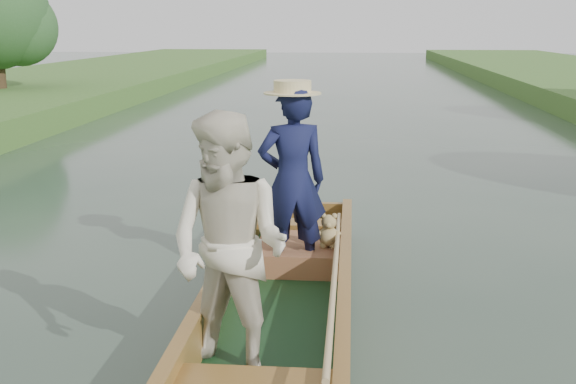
{
  "coord_description": "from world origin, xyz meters",
  "views": [
    {
      "loc": [
        0.54,
        -5.49,
        2.36
      ],
      "look_at": [
        0.0,
        0.6,
        0.95
      ],
      "focal_mm": 45.0,
      "sensor_mm": 36.0,
      "label": 1
    }
  ],
  "objects": [
    {
      "name": "punt",
      "position": [
        -0.08,
        -0.16,
        0.65
      ],
      "size": [
        1.31,
        5.0,
        1.87
      ],
      "color": "#133317",
      "rests_on": "ground"
    },
    {
      "name": "ground",
      "position": [
        0.0,
        0.0,
        0.0
      ],
      "size": [
        120.0,
        120.0,
        0.0
      ],
      "primitive_type": "plane",
      "color": "#283D30",
      "rests_on": "ground"
    },
    {
      "name": "trees_far",
      "position": [
        -0.32,
        7.92,
        2.52
      ],
      "size": [
        22.68,
        14.92,
        4.47
      ],
      "color": "#47331E",
      "rests_on": "ground"
    }
  ]
}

